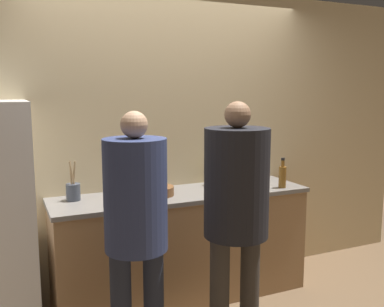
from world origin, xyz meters
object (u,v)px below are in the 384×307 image
at_px(person_center, 236,201).
at_px(bottle_green, 211,186).
at_px(cup_yellow, 210,180).
at_px(bottle_amber, 282,176).
at_px(fruit_bowl, 157,191).
at_px(person_left, 136,216).
at_px(utensil_crock, 73,191).

bearing_deg(person_center, bottle_green, 76.64).
bearing_deg(cup_yellow, bottle_green, -115.02).
bearing_deg(bottle_amber, fruit_bowl, 170.23).
bearing_deg(bottle_green, person_left, -143.90).
relative_size(person_center, cup_yellow, 17.83).
bearing_deg(bottle_green, bottle_amber, -3.48).
bearing_deg(person_left, bottle_green, 36.10).
bearing_deg(person_left, person_center, -8.28).
height_order(fruit_bowl, bottle_amber, bottle_amber).
bearing_deg(person_left, fruit_bowl, 61.61).
bearing_deg(cup_yellow, bottle_amber, -32.13).
distance_m(utensil_crock, cup_yellow, 1.18).
height_order(person_left, bottle_green, person_left).
relative_size(utensil_crock, bottle_green, 1.78).
relative_size(fruit_bowl, cup_yellow, 2.85).
bearing_deg(person_left, utensil_crock, 106.16).
bearing_deg(utensil_crock, cup_yellow, 1.83).
relative_size(person_center, utensil_crock, 5.49).
bearing_deg(fruit_bowl, person_left, -118.39).
bearing_deg(bottle_amber, cup_yellow, 147.87).
bearing_deg(utensil_crock, person_left, -73.84).
xyz_separation_m(person_center, bottle_amber, (0.82, 0.64, -0.03)).
relative_size(fruit_bowl, bottle_amber, 1.03).
xyz_separation_m(person_left, cup_yellow, (0.94, 0.88, -0.03)).
height_order(person_left, fruit_bowl, person_left).
relative_size(bottle_green, cup_yellow, 1.83).
height_order(utensil_crock, cup_yellow, utensil_crock).
bearing_deg(fruit_bowl, bottle_green, -19.41).
height_order(person_center, bottle_green, person_center).
bearing_deg(person_center, cup_yellow, 72.98).
xyz_separation_m(person_left, bottle_green, (0.80, 0.59, -0.01)).
xyz_separation_m(person_center, fruit_bowl, (-0.25, 0.82, -0.09)).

